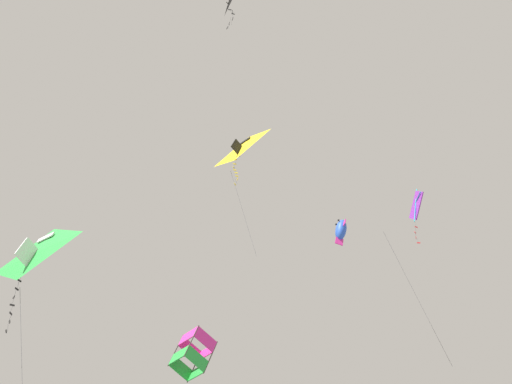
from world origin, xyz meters
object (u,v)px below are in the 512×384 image
object	(u,v)px
kite_delta_upper_right	(35,253)
kite_diamond_low_drifter	(416,206)
kite_fish_highest	(341,230)
kite_box_far_centre	(193,354)
kite_delta_mid_left	(241,148)

from	to	relation	value
kite_delta_upper_right	kite_diamond_low_drifter	size ratio (longest dim) A/B	0.67
kite_fish_highest	kite_box_far_centre	world-z (taller)	kite_fish_highest
kite_box_far_centre	kite_diamond_low_drifter	distance (m)	14.11
kite_delta_mid_left	kite_box_far_centre	xyz separation A→B (m)	(4.73, -2.87, -9.84)
kite_fish_highest	kite_delta_upper_right	distance (m)	17.84
kite_fish_highest	kite_diamond_low_drifter	bearing A→B (deg)	-134.21
kite_delta_mid_left	kite_fish_highest	size ratio (longest dim) A/B	4.39
kite_fish_highest	kite_diamond_low_drifter	world-z (taller)	kite_diamond_low_drifter
kite_delta_upper_right	kite_delta_mid_left	bearing A→B (deg)	-109.37
kite_delta_upper_right	kite_diamond_low_drifter	distance (m)	20.02
kite_delta_mid_left	kite_fish_highest	world-z (taller)	kite_delta_mid_left
kite_box_far_centre	kite_delta_upper_right	bearing A→B (deg)	112.92
kite_delta_mid_left	kite_delta_upper_right	size ratio (longest dim) A/B	1.25
kite_box_far_centre	kite_delta_upper_right	xyz separation A→B (m)	(-1.62, 11.66, -1.35)
kite_delta_upper_right	kite_fish_highest	bearing A→B (deg)	-111.68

